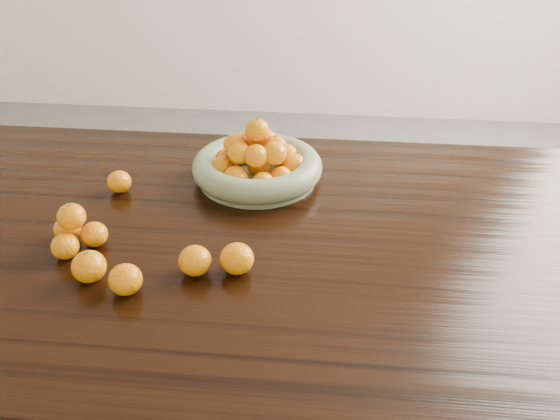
# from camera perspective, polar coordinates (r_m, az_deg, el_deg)

# --- Properties ---
(dining_table) EXTENTS (2.00, 1.00, 0.75)m
(dining_table) POSITION_cam_1_polar(r_m,az_deg,el_deg) (1.34, -0.21, -5.74)
(dining_table) COLOR black
(dining_table) RESTS_ON ground
(fruit_bowl) EXTENTS (0.31, 0.31, 0.16)m
(fruit_bowl) POSITION_cam_1_polar(r_m,az_deg,el_deg) (1.49, -2.09, 4.17)
(fruit_bowl) COLOR gray
(fruit_bowl) RESTS_ON dining_table
(orange_pyramid) EXTENTS (0.12, 0.11, 0.10)m
(orange_pyramid) POSITION_cam_1_polar(r_m,az_deg,el_deg) (1.31, -18.28, -1.86)
(orange_pyramid) COLOR orange
(orange_pyramid) RESTS_ON dining_table
(loose_orange_0) EXTENTS (0.07, 0.07, 0.06)m
(loose_orange_0) POSITION_cam_1_polar(r_m,az_deg,el_deg) (1.21, -17.06, -4.97)
(loose_orange_0) COLOR orange
(loose_orange_0) RESTS_ON dining_table
(loose_orange_1) EXTENTS (0.06, 0.06, 0.06)m
(loose_orange_1) POSITION_cam_1_polar(r_m,az_deg,el_deg) (1.16, -13.95, -6.19)
(loose_orange_1) COLOR orange
(loose_orange_1) RESTS_ON dining_table
(loose_orange_2) EXTENTS (0.07, 0.07, 0.06)m
(loose_orange_2) POSITION_cam_1_polar(r_m,az_deg,el_deg) (1.18, -3.95, -4.45)
(loose_orange_2) COLOR orange
(loose_orange_2) RESTS_ON dining_table
(loose_orange_3) EXTENTS (0.06, 0.06, 0.05)m
(loose_orange_3) POSITION_cam_1_polar(r_m,az_deg,el_deg) (1.49, -14.48, 2.51)
(loose_orange_3) COLOR orange
(loose_orange_3) RESTS_ON dining_table
(loose_orange_4) EXTENTS (0.06, 0.06, 0.06)m
(loose_orange_4) POSITION_cam_1_polar(r_m,az_deg,el_deg) (1.19, -7.78, -4.61)
(loose_orange_4) COLOR orange
(loose_orange_4) RESTS_ON dining_table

